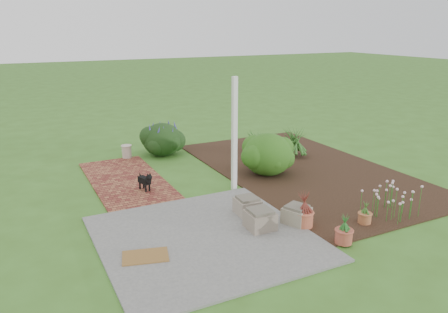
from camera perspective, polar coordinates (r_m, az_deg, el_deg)
name	(u,v)px	position (r m, az deg, el deg)	size (l,w,h in m)	color
ground	(224,193)	(9.55, 0.01, -4.80)	(80.00, 80.00, 0.00)	#3C6A21
concrete_patio	(205,237)	(7.61, -2.51, -10.52)	(3.50, 3.50, 0.04)	#61615F
brick_path	(126,180)	(10.55, -12.64, -2.99)	(1.60, 3.50, 0.04)	maroon
garden_bed	(303,170)	(11.21, 10.33, -1.70)	(4.00, 7.00, 0.03)	black
veranda_post	(234,135)	(9.39, 1.37, 2.82)	(0.10, 0.10, 2.50)	white
stone_trough_near	(260,220)	(7.84, 4.73, -8.29)	(0.47, 0.47, 0.31)	#746356
stone_trough_mid	(296,215)	(8.15, 9.44, -7.56)	(0.43, 0.43, 0.28)	gray
stone_trough_far	(247,206)	(8.42, 3.08, -6.52)	(0.43, 0.43, 0.29)	gray
coir_doormat	(145,256)	(7.09, -10.23, -12.70)	(0.71, 0.46, 0.02)	brown
black_dog	(145,180)	(9.66, -10.24, -3.05)	(0.23, 0.46, 0.41)	black
cream_ceramic_urn	(127,151)	(12.20, -12.59, 0.65)	(0.26, 0.26, 0.34)	beige
evergreen_shrub	(268,153)	(10.60, 5.74, 0.42)	(1.21, 1.21, 1.03)	#10410F
agapanthus_clump_back	(294,138)	(12.19, 9.09, 2.36)	(1.10, 1.10, 0.99)	#114115
agapanthus_clump_front	(255,140)	(12.42, 4.09, 2.20)	(0.84, 0.84, 0.74)	#0F380F
pink_flower_patch	(390,199)	(8.94, 20.92, -5.22)	(0.95, 0.95, 0.61)	#113D0F
terracotta_pot_bronze	(304,219)	(8.06, 10.36, -8.02)	(0.34, 0.34, 0.27)	#B45A3D
terracotta_pot_small_left	(365,218)	(8.47, 17.90, -7.64)	(0.23, 0.23, 0.20)	#A76138
terracotta_pot_small_right	(344,236)	(7.63, 15.38, -10.01)	(0.28, 0.28, 0.24)	#A74C38
purple_flowering_bush	(162,139)	(12.36, -8.08, 2.31)	(1.10, 1.10, 0.93)	black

